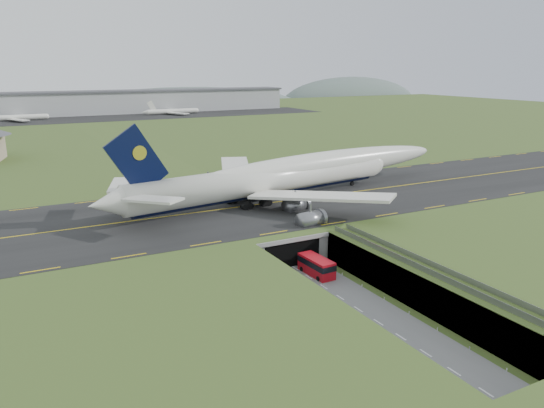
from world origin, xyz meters
TOP-DOWN VIEW (x-y plane):
  - ground at (0.00, 0.00)m, footprint 900.00×900.00m
  - airfield_deck at (0.00, 0.00)m, footprint 800.00×800.00m
  - trench_road at (0.00, -7.50)m, footprint 12.00×75.00m
  - taxiway at (0.00, 33.00)m, footprint 800.00×44.00m
  - tunnel_portal at (0.00, 16.71)m, footprint 17.00×22.30m
  - guideway at (11.00, -19.11)m, footprint 3.00×53.00m
  - jumbo_jet at (15.59, 36.05)m, footprint 101.99×63.72m
  - shuttle_tram at (1.92, 2.50)m, footprint 3.47×8.35m
  - cargo_terminal at (-0.22, 299.41)m, footprint 320.00×67.00m
  - distant_hills at (64.38, 430.00)m, footprint 700.00×91.00m

SIDE VIEW (x-z plane):
  - distant_hills at x=64.38m, z-range -34.00..26.00m
  - ground at x=0.00m, z-range 0.00..0.00m
  - trench_road at x=0.00m, z-range 0.00..0.20m
  - shuttle_tram at x=1.92m, z-range 0.16..3.50m
  - airfield_deck at x=0.00m, z-range 0.00..6.00m
  - tunnel_portal at x=0.00m, z-range 0.33..6.33m
  - guideway at x=11.00m, z-range 1.80..8.85m
  - taxiway at x=0.00m, z-range 6.00..6.18m
  - jumbo_jet at x=15.59m, z-range 1.09..22.41m
  - cargo_terminal at x=-0.22m, z-range 6.16..21.76m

